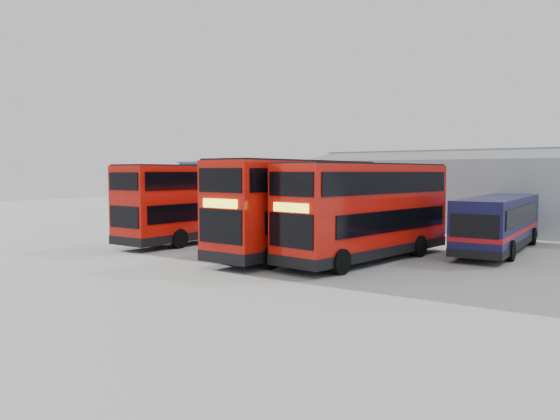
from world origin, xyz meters
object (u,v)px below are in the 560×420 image
Objects in this scene: panel_van at (212,205)px; maintenance_shed at (513,193)px; double_decker_centre at (298,208)px; double_decker_left at (198,204)px; double_decker_right at (367,212)px; single_decker_blue at (498,225)px; office_block at (256,189)px.

maintenance_shed is at bearing -1.81° from panel_van.
maintenance_shed reaches higher than panel_van.
panel_van is at bearing 145.91° from double_decker_centre.
double_decker_right is (11.40, -0.55, 0.00)m from double_decker_left.
maintenance_shed is 20.44m from double_decker_centre.
single_decker_blue is (7.80, 7.20, -0.94)m from double_decker_centre.
double_decker_centre is 1.06× the size of single_decker_blue.
double_decker_centre is 21.37m from panel_van.
single_decker_blue reaches higher than panel_van.
double_decker_right is at bearing -40.84° from office_block.
maintenance_shed reaches higher than single_decker_blue.
double_decker_right reaches higher than single_decker_blue.
single_decker_blue is at bearing -23.42° from office_block.
single_decker_blue is at bearing -80.94° from maintenance_shed.
single_decker_blue is at bearing -30.86° from panel_van.
double_decker_centre is at bearing 172.35° from double_decker_left.
double_decker_right is at bearing 11.47° from double_decker_centre.
office_block is at bearing 134.68° from double_decker_centre.
office_block reaches higher than double_decker_centre.
double_decker_left is at bearing -69.58° from panel_van.
maintenance_shed is at bearing 5.21° from office_block.
office_block reaches higher than single_decker_blue.
double_decker_right is at bearing 177.71° from double_decker_left.
double_decker_left is 1.93× the size of panel_van.
double_decker_centre is at bearing 40.30° from single_decker_blue.
panel_van is (-9.33, 11.47, -0.99)m from double_decker_left.
double_decker_right reaches higher than panel_van.
maintenance_shed is at bearing 90.71° from double_decker_right.
office_block is 22.09m from maintenance_shed.
office_block is 5.26m from panel_van.
double_decker_left reaches higher than single_decker_blue.
maintenance_shed reaches higher than double_decker_centre.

